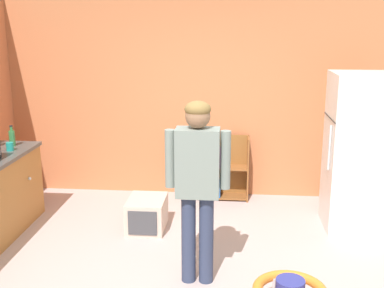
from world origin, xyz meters
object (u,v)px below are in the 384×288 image
(bookshelf, at_px, (214,171))
(standing_person, at_px, (198,176))
(refrigerator, at_px, (359,152))
(pet_carrier, at_px, (147,214))
(teal_cup, at_px, (10,147))
(green_glass_bottle, at_px, (12,138))

(bookshelf, height_order, standing_person, standing_person)
(refrigerator, relative_size, standing_person, 1.06)
(refrigerator, distance_m, standing_person, 2.21)
(bookshelf, distance_m, pet_carrier, 1.33)
(refrigerator, height_order, pet_carrier, refrigerator)
(teal_cup, bearing_deg, pet_carrier, 1.08)
(bookshelf, bearing_deg, green_glass_bottle, -158.51)
(teal_cup, bearing_deg, bookshelf, 26.58)
(bookshelf, bearing_deg, pet_carrier, -123.18)
(refrigerator, height_order, green_glass_bottle, refrigerator)
(green_glass_bottle, xyz_separation_m, teal_cup, (0.07, -0.21, -0.05))
(bookshelf, distance_m, green_glass_bottle, 2.58)
(bookshelf, relative_size, standing_person, 0.51)
(pet_carrier, distance_m, teal_cup, 1.72)
(bookshelf, xyz_separation_m, green_glass_bottle, (-2.33, -0.92, 0.63))
(standing_person, relative_size, teal_cup, 17.60)
(bookshelf, height_order, pet_carrier, bookshelf)
(standing_person, bearing_deg, pet_carrier, 120.84)
(teal_cup, bearing_deg, green_glass_bottle, 107.70)
(refrigerator, distance_m, green_glass_bottle, 3.99)
(pet_carrier, bearing_deg, refrigerator, 6.66)
(bookshelf, distance_m, teal_cup, 2.60)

